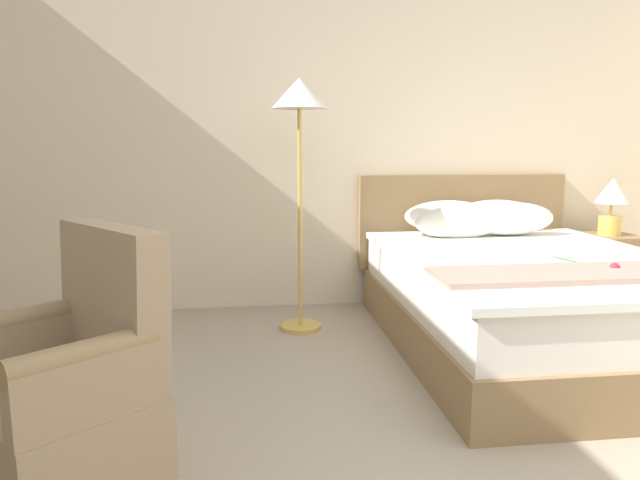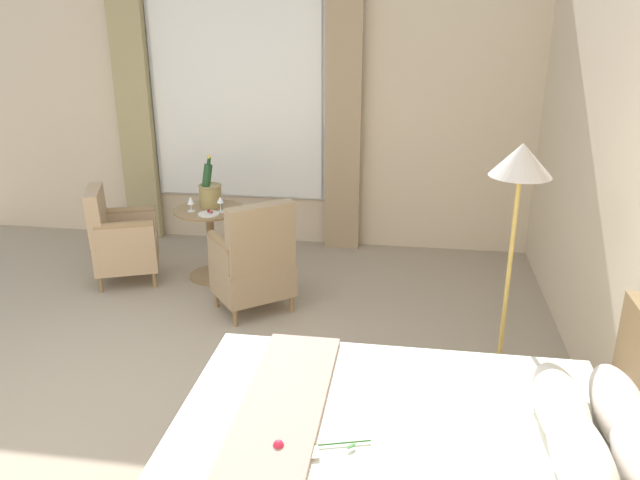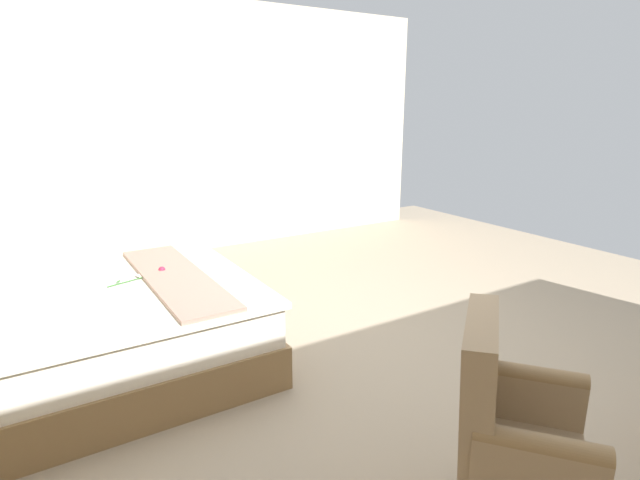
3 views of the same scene
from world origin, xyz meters
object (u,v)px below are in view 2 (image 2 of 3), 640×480
side_table_round (211,238)px  floor_lamp_brass (519,186)px  wine_glass_near_bucket (191,201)px  champagne_bucket (210,192)px  armchair_facing_bed (120,239)px  wine_glass_near_edge (220,201)px  snack_plate (209,214)px  armchair_by_window (254,263)px

side_table_round → floor_lamp_brass: bearing=57.2°
side_table_round → wine_glass_near_bucket: wine_glass_near_bucket is taller
champagne_bucket → armchair_facing_bed: champagne_bucket is taller
wine_glass_near_edge → armchair_facing_bed: (0.13, -0.93, -0.37)m
side_table_round → wine_glass_near_edge: 0.42m
snack_plate → armchair_facing_bed: armchair_facing_bed is taller
wine_glass_near_edge → armchair_by_window: 0.80m
snack_plate → wine_glass_near_edge: bearing=137.8°
armchair_by_window → wine_glass_near_bucket: bearing=-127.7°
champagne_bucket → armchair_by_window: bearing=39.2°
wine_glass_near_bucket → armchair_by_window: size_ratio=0.14×
champagne_bucket → snack_plate: size_ratio=2.58×
snack_plate → armchair_by_window: bearing=47.7°
wine_glass_near_edge → snack_plate: size_ratio=0.77×
wine_glass_near_bucket → armchair_by_window: 0.97m
wine_glass_near_bucket → wine_glass_near_edge: 0.27m
wine_glass_near_bucket → armchair_by_window: armchair_by_window is taller
champagne_bucket → armchair_by_window: 1.01m
floor_lamp_brass → wine_glass_near_edge: (-1.51, -2.31, -0.64)m
armchair_by_window → floor_lamp_brass: bearing=63.5°
floor_lamp_brass → champagne_bucket: (-1.66, -2.46, -0.61)m
champagne_bucket → wine_glass_near_edge: champagne_bucket is taller
wine_glass_near_edge → snack_plate: (0.09, -0.08, -0.09)m
floor_lamp_brass → champagne_bucket: 3.03m
side_table_round → champagne_bucket: size_ratio=1.40×
champagne_bucket → armchair_facing_bed: bearing=-69.9°
side_table_round → champagne_bucket: (-0.08, -0.01, 0.43)m
side_table_round → armchair_by_window: 0.88m
side_table_round → armchair_facing_bed: bearing=-75.3°
wine_glass_near_bucket → snack_plate: size_ratio=0.72×
floor_lamp_brass → side_table_round: 3.09m
floor_lamp_brass → wine_glass_near_bucket: floor_lamp_brass is taller
wine_glass_near_bucket → champagne_bucket: bearing=144.0°
champagne_bucket → wine_glass_near_bucket: champagne_bucket is taller
champagne_bucket → armchair_by_window: size_ratio=0.49×
champagne_bucket → wine_glass_near_bucket: bearing=-36.0°
side_table_round → wine_glass_near_edge: bearing=61.2°
floor_lamp_brass → snack_plate: (-1.42, -2.40, -0.73)m
champagne_bucket → snack_plate: champagne_bucket is taller
side_table_round → armchair_facing_bed: armchair_facing_bed is taller
side_table_round → armchair_facing_bed: size_ratio=0.75×
floor_lamp_brass → armchair_facing_bed: 3.67m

